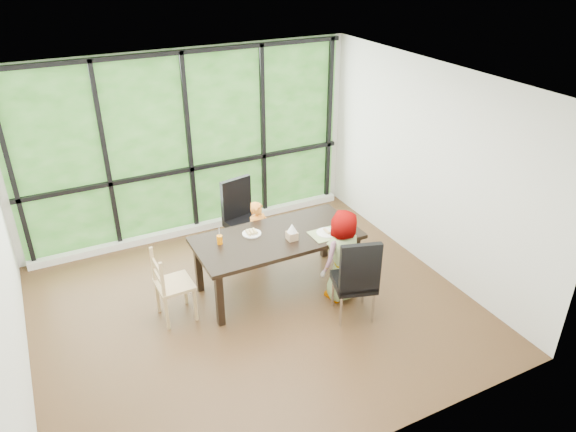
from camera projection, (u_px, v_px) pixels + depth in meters
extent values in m
plane|color=black|center=(254.00, 308.00, 6.48)|extent=(5.00, 5.00, 0.00)
plane|color=silver|center=(188.00, 145.00, 7.62)|extent=(5.00, 0.00, 5.00)
cube|color=#204C15|center=(189.00, 145.00, 7.61)|extent=(4.80, 0.02, 2.65)
cube|color=silver|center=(198.00, 227.00, 8.15)|extent=(4.80, 0.12, 0.10)
cube|color=black|center=(277.00, 262.00, 6.70)|extent=(2.02, 0.97, 0.75)
cube|color=black|center=(245.00, 219.00, 7.35)|extent=(0.55, 0.55, 1.08)
cube|color=black|center=(354.00, 276.00, 6.12)|extent=(0.58, 0.58, 1.08)
cube|color=tan|center=(174.00, 284.00, 6.14)|extent=(0.41, 0.43, 0.90)
imported|color=orange|center=(259.00, 235.00, 7.10)|extent=(0.40, 0.32, 0.95)
imported|color=gray|center=(341.00, 256.00, 6.41)|extent=(0.66, 0.52, 1.18)
cube|color=tan|center=(328.00, 234.00, 6.56)|extent=(0.43, 0.31, 0.01)
cylinder|color=white|center=(252.00, 234.00, 6.56)|extent=(0.23, 0.23, 0.01)
cylinder|color=white|center=(327.00, 233.00, 6.57)|extent=(0.26, 0.26, 0.02)
cylinder|color=orange|center=(220.00, 240.00, 6.33)|extent=(0.07, 0.07, 0.11)
cylinder|color=#4EDC28|center=(345.00, 228.00, 6.59)|extent=(0.07, 0.07, 0.11)
cylinder|color=white|center=(341.00, 215.00, 6.93)|extent=(0.07, 0.07, 0.07)
cube|color=tan|center=(292.00, 236.00, 6.42)|extent=(0.12, 0.12, 0.10)
cylinder|color=white|center=(219.00, 233.00, 6.29)|extent=(0.01, 0.04, 0.20)
cylinder|color=pink|center=(346.00, 221.00, 6.54)|extent=(0.01, 0.04, 0.20)
cone|color=white|center=(292.00, 228.00, 6.37)|extent=(0.12, 0.12, 0.11)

